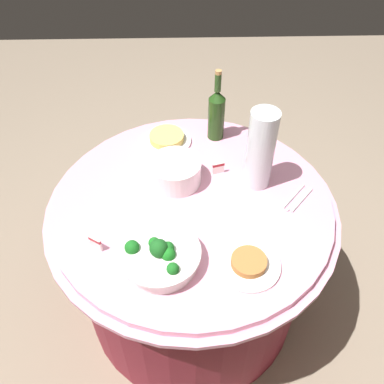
% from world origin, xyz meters
% --- Properties ---
extents(ground_plane, '(6.00, 6.00, 0.00)m').
position_xyz_m(ground_plane, '(0.00, 0.00, 0.00)').
color(ground_plane, gray).
extents(buffet_table, '(1.16, 1.16, 0.74)m').
position_xyz_m(buffet_table, '(0.00, 0.00, 0.38)').
color(buffet_table, maroon).
rests_on(buffet_table, ground_plane).
extents(broccoli_bowl, '(0.28, 0.28, 0.11)m').
position_xyz_m(broccoli_bowl, '(0.12, 0.29, 0.78)').
color(broccoli_bowl, white).
rests_on(broccoli_bowl, buffet_table).
extents(plate_stack, '(0.21, 0.21, 0.10)m').
position_xyz_m(plate_stack, '(0.06, -0.12, 0.79)').
color(plate_stack, white).
rests_on(plate_stack, buffet_table).
extents(wine_bottle, '(0.07, 0.07, 0.34)m').
position_xyz_m(wine_bottle, '(-0.12, -0.41, 0.87)').
color(wine_bottle, '#204316').
rests_on(wine_bottle, buffet_table).
extents(decorative_fruit_vase, '(0.11, 0.11, 0.34)m').
position_xyz_m(decorative_fruit_vase, '(-0.27, -0.10, 0.89)').
color(decorative_fruit_vase, silver).
rests_on(decorative_fruit_vase, buffet_table).
extents(serving_tongs, '(0.14, 0.15, 0.01)m').
position_xyz_m(serving_tongs, '(-0.41, 0.01, 0.74)').
color(serving_tongs, silver).
rests_on(serving_tongs, buffet_table).
extents(food_plate_peanuts, '(0.22, 0.22, 0.04)m').
position_xyz_m(food_plate_peanuts, '(-0.18, 0.31, 0.75)').
color(food_plate_peanuts, white).
rests_on(food_plate_peanuts, buffet_table).
extents(food_plate_noodles, '(0.22, 0.22, 0.04)m').
position_xyz_m(food_plate_noodles, '(0.10, -0.37, 0.76)').
color(food_plate_noodles, white).
rests_on(food_plate_noodles, buffet_table).
extents(label_placard_front, '(0.05, 0.03, 0.05)m').
position_xyz_m(label_placard_front, '(-0.30, -0.29, 0.77)').
color(label_placard_front, white).
rests_on(label_placard_front, buffet_table).
extents(label_placard_mid, '(0.05, 0.03, 0.05)m').
position_xyz_m(label_placard_mid, '(0.34, 0.22, 0.77)').
color(label_placard_mid, white).
rests_on(label_placard_mid, buffet_table).
extents(label_placard_rear, '(0.05, 0.02, 0.05)m').
position_xyz_m(label_placard_rear, '(-0.11, -0.16, 0.77)').
color(label_placard_rear, white).
rests_on(label_placard_rear, buffet_table).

